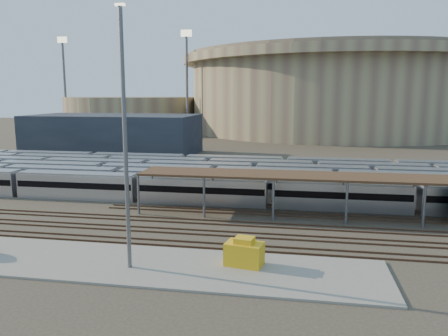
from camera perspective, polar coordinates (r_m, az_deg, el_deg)
name	(u,v)px	position (r m, az deg, el deg)	size (l,w,h in m)	color
ground	(197,220)	(53.84, -3.50, -6.76)	(420.00, 420.00, 0.00)	#383026
apron	(106,262)	(41.96, -15.21, -11.77)	(50.00, 9.00, 0.20)	gray
subway_trains	(225,177)	(71.01, 0.16, -1.24)	(129.56, 23.90, 3.60)	silver
inspection_shed	(382,180)	(56.05, 19.93, -1.43)	(60.30, 6.00, 5.30)	#5D5E62
empty_tracks	(187,231)	(49.18, -4.86, -8.27)	(170.00, 9.62, 0.18)	#4C3323
stadium	(333,91)	(190.67, 14.03, 9.71)	(124.00, 124.00, 32.50)	gray
secondary_arena	(132,113)	(194.29, -11.94, 6.98)	(56.00, 56.00, 14.00)	gray
service_building	(114,134)	(115.74, -14.16, 4.27)	(42.00, 20.00, 10.00)	#1E232D
floodlight_0	(187,79)	(165.76, -4.87, 11.46)	(4.00, 1.00, 38.40)	#5D5E62
floodlight_1	(65,81)	(196.06, -20.10, 10.63)	(4.00, 1.00, 38.40)	#5D5E62
floodlight_3	(255,83)	(211.46, 4.02, 11.06)	(4.00, 1.00, 38.40)	#5D5E62
yard_light_pole	(125,141)	(37.40, -12.79, 3.49)	(0.82, 0.36, 22.08)	#5D5E62
yellow_equipment	(244,254)	(39.37, 2.66, -11.14)	(3.25, 2.03, 2.03)	gold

